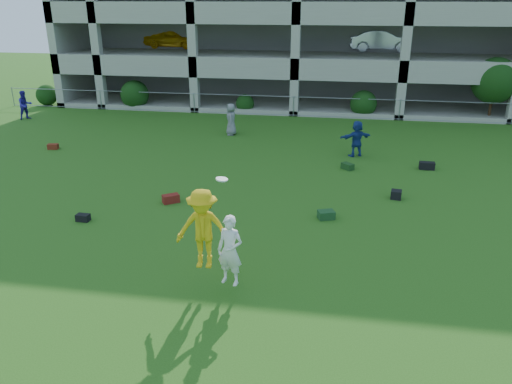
% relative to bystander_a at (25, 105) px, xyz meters
% --- Properties ---
extents(ground, '(100.00, 100.00, 0.00)m').
position_rel_bystander_a_xyz_m(ground, '(15.00, -15.75, -0.81)').
color(ground, '#235114').
rests_on(ground, ground).
extents(bystander_a, '(0.96, 0.99, 1.61)m').
position_rel_bystander_a_xyz_m(bystander_a, '(0.00, 0.00, 0.00)').
color(bystander_a, '#2D2198').
rests_on(bystander_a, ground).
extents(bystander_c, '(0.65, 0.86, 1.59)m').
position_rel_bystander_a_xyz_m(bystander_c, '(12.32, -1.47, -0.01)').
color(bystander_c, slate).
rests_on(bystander_c, ground).
extents(bystander_d, '(1.51, 1.10, 1.58)m').
position_rel_bystander_a_xyz_m(bystander_d, '(18.48, -4.14, -0.02)').
color(bystander_d, navy).
rests_on(bystander_d, ground).
extents(bag_red_a, '(0.62, 0.56, 0.28)m').
position_rel_bystander_a_xyz_m(bag_red_a, '(12.23, -10.65, -0.67)').
color(bag_red_a, '#5B1A0F').
rests_on(bag_red_a, ground).
extents(bag_black_b, '(0.41, 0.26, 0.22)m').
position_rel_bystander_a_xyz_m(bag_black_b, '(10.03, -12.55, -0.70)').
color(bag_black_b, black).
rests_on(bag_black_b, ground).
extents(bag_green_c, '(0.59, 0.51, 0.26)m').
position_rel_bystander_a_xyz_m(bag_green_c, '(17.47, -11.10, -0.68)').
color(bag_green_c, '#153A20').
rests_on(bag_green_c, ground).
extents(crate_d, '(0.40, 0.40, 0.30)m').
position_rel_bystander_a_xyz_m(crate_d, '(19.78, -9.00, -0.66)').
color(crate_d, black).
rests_on(crate_d, ground).
extents(bag_black_e, '(0.61, 0.32, 0.30)m').
position_rel_bystander_a_xyz_m(bag_black_e, '(21.30, -5.51, -0.66)').
color(bag_black_e, black).
rests_on(bag_black_e, ground).
extents(bag_red_f, '(0.50, 0.36, 0.24)m').
position_rel_bystander_a_xyz_m(bag_red_f, '(4.80, -5.39, -0.69)').
color(bag_red_f, '#5D220F').
rests_on(bag_red_f, ground).
extents(bag_green_g, '(0.56, 0.57, 0.25)m').
position_rel_bystander_a_xyz_m(bag_green_g, '(18.13, -6.05, -0.68)').
color(bag_green_g, '#153714').
rests_on(bag_green_g, ground).
extents(frisbee_contest, '(1.66, 0.82, 2.53)m').
position_rel_bystander_a_xyz_m(frisbee_contest, '(14.89, -15.60, 0.63)').
color(frisbee_contest, gold).
rests_on(frisbee_contest, ground).
extents(parking_garage, '(30.00, 14.00, 12.00)m').
position_rel_bystander_a_xyz_m(parking_garage, '(14.99, 11.95, 5.21)').
color(parking_garage, '#9E998C').
rests_on(parking_garage, ground).
extents(fence, '(36.06, 0.06, 1.20)m').
position_rel_bystander_a_xyz_m(fence, '(15.00, 3.25, -0.20)').
color(fence, gray).
rests_on(fence, ground).
extents(shrub_row, '(34.38, 2.52, 3.50)m').
position_rel_bystander_a_xyz_m(shrub_row, '(19.59, 3.95, 0.70)').
color(shrub_row, '#163D11').
rests_on(shrub_row, ground).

